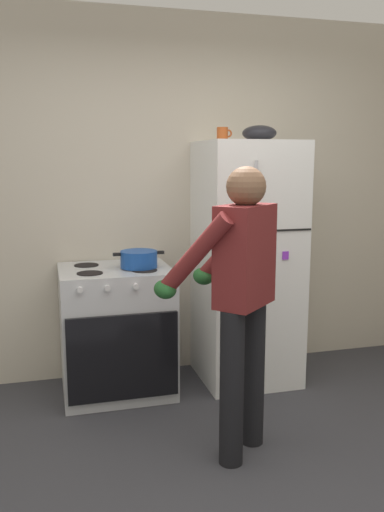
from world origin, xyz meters
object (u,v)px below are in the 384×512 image
person_cook (238,287)px  mixing_bowl (259,133)px  refrigerator (246,263)px  red_pot (139,259)px  coffee_mug (223,134)px  stove_range (117,331)px

person_cook → mixing_bowl: 1.41m
refrigerator → person_cook: refrigerator is taller
red_pot → mixing_bowl: mixing_bowl is taller
refrigerator → coffee_mug: 0.95m
red_pot → refrigerator: bearing=3.5°
person_cook → coffee_mug: (0.25, 1.04, 0.86)m
mixing_bowl → person_cook: bearing=-117.0°
refrigerator → person_cook: size_ratio=1.10×
refrigerator → mixing_bowl: size_ratio=7.23×
refrigerator → stove_range: bearing=-179.4°
stove_range → mixing_bowl: bearing=0.6°
red_pot → coffee_mug: coffee_mug is taller
coffee_mug → mixing_bowl: bearing=-11.0°
stove_range → person_cook: size_ratio=0.56×
mixing_bowl → red_pot: bearing=-176.8°
refrigerator → stove_range: size_ratio=1.96×
stove_range → coffee_mug: size_ratio=8.05×
red_pot → coffee_mug: 1.07m
red_pot → coffee_mug: bearing=9.0°
stove_range → refrigerator: bearing=0.6°
refrigerator → red_pot: bearing=-176.5°
refrigerator → coffee_mug: coffee_mug is taller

